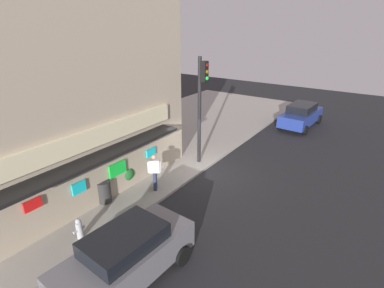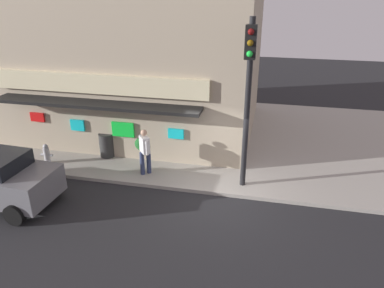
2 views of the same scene
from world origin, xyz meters
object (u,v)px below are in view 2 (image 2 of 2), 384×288
(traffic_light, at_px, (248,85))
(pedestrian, at_px, (145,150))
(trash_can, at_px, (107,145))
(potted_plant_by_doorway, at_px, (144,143))
(fire_hydrant, at_px, (47,154))
(potted_plant_by_window, at_px, (38,125))

(traffic_light, distance_m, pedestrian, 4.27)
(trash_can, relative_size, potted_plant_by_doorway, 0.92)
(traffic_light, bearing_deg, fire_hydrant, 179.08)
(traffic_light, xyz_separation_m, pedestrian, (-3.44, 0.14, -2.53))
(traffic_light, height_order, potted_plant_by_window, traffic_light)
(trash_can, height_order, potted_plant_by_doorway, potted_plant_by_doorway)
(fire_hydrant, xyz_separation_m, potted_plant_by_window, (-1.63, 2.04, 0.24))
(pedestrian, relative_size, potted_plant_by_doorway, 1.66)
(traffic_light, distance_m, potted_plant_by_window, 9.64)
(traffic_light, relative_size, potted_plant_by_window, 5.24)
(fire_hydrant, distance_m, potted_plant_by_doorway, 3.64)
(trash_can, distance_m, potted_plant_by_window, 3.71)
(fire_hydrant, relative_size, potted_plant_by_doorway, 0.77)
(traffic_light, bearing_deg, trash_can, 167.53)
(traffic_light, height_order, trash_can, traffic_light)
(pedestrian, bearing_deg, traffic_light, -2.30)
(potted_plant_by_doorway, bearing_deg, trash_can, -170.10)
(fire_hydrant, bearing_deg, traffic_light, -0.92)
(potted_plant_by_doorway, height_order, potted_plant_by_window, potted_plant_by_window)
(trash_can, height_order, potted_plant_by_window, potted_plant_by_window)
(traffic_light, relative_size, potted_plant_by_doorway, 5.35)
(fire_hydrant, height_order, potted_plant_by_doorway, potted_plant_by_doorway)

